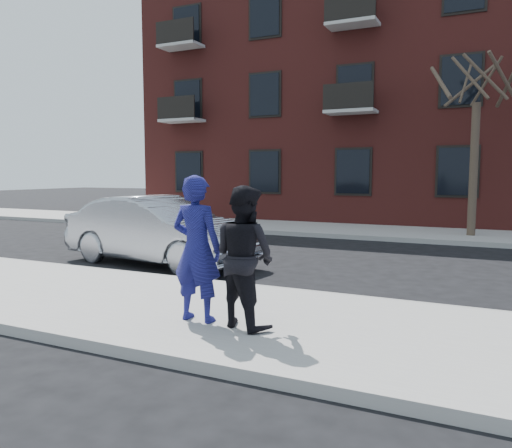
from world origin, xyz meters
The scene contains 10 objects.
ground centered at (0.00, 0.00, 0.00)m, with size 100.00×100.00×0.00m, color black.
near_sidewalk centered at (0.00, -0.25, 0.07)m, with size 50.00×3.50×0.15m, color #9B9792.
near_curb centered at (0.00, 1.55, 0.07)m, with size 50.00×0.10×0.15m, color #999691.
far_sidewalk centered at (0.00, 11.25, 0.07)m, with size 50.00×3.50×0.15m, color #9B9792.
far_curb centered at (0.00, 9.45, 0.07)m, with size 50.00×0.10×0.15m, color #999691.
apartment_building centered at (2.00, 18.00, 6.16)m, with size 24.30×10.30×12.30m.
street_tree centered at (4.50, 11.00, 5.52)m, with size 3.60×3.60×6.80m.
silver_sedan centered at (-1.97, 3.14, 0.80)m, with size 1.70×4.87×1.60m, color #999BA3.
man_hoodie centered at (1.50, -0.73, 1.14)m, with size 0.72×0.52×1.97m.
man_peacoat centered at (2.20, -0.69, 1.07)m, with size 1.08×0.96×1.84m.
Camera 1 is at (5.06, -6.39, 2.15)m, focal length 35.00 mm.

